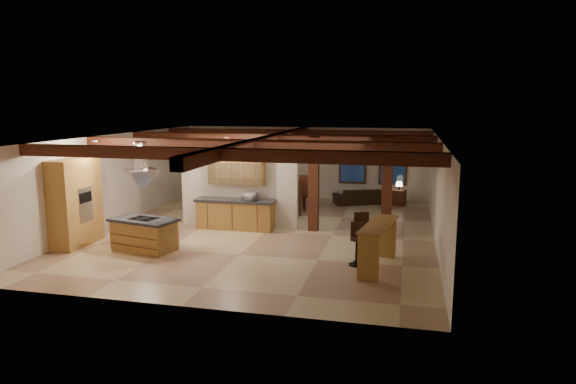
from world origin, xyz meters
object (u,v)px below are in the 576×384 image
kitchen_island (144,234)px  bar_counter (378,238)px  sofa (360,196)px  dining_table (281,203)px

kitchen_island → bar_counter: 6.18m
sofa → bar_counter: bearing=73.8°
dining_table → bar_counter: (3.83, -5.81, 0.44)m
kitchen_island → dining_table: 6.12m
bar_counter → kitchen_island: bearing=178.6°
sofa → dining_table: bearing=13.0°
sofa → kitchen_island: bearing=32.5°
kitchen_island → bar_counter: (6.17, -0.15, 0.30)m
kitchen_island → bar_counter: size_ratio=0.89×
kitchen_island → sofa: size_ratio=0.95×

